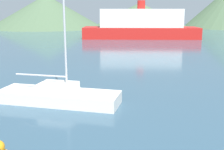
% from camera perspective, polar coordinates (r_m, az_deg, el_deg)
% --- Properties ---
extents(sailboat_inner, '(7.49, 3.79, 10.66)m').
position_cam_1_polar(sailboat_inner, '(16.83, -10.80, -3.96)').
color(sailboat_inner, white).
rests_on(sailboat_inner, ground_plane).
extents(ferry_distant, '(22.59, 7.02, 7.25)m').
position_cam_1_polar(ferry_distant, '(55.93, 5.87, 9.98)').
color(ferry_distant, red).
rests_on(ferry_distant, ground_plane).
extents(hill_central, '(35.72, 35.72, 10.14)m').
position_cam_1_polar(hill_central, '(92.92, -13.15, 12.47)').
color(hill_central, '#4C6647').
rests_on(hill_central, ground_plane).
extents(hill_east, '(32.00, 32.00, 7.90)m').
position_cam_1_polar(hill_east, '(94.63, 5.67, 12.06)').
color(hill_east, '#4C6647').
rests_on(hill_east, ground_plane).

